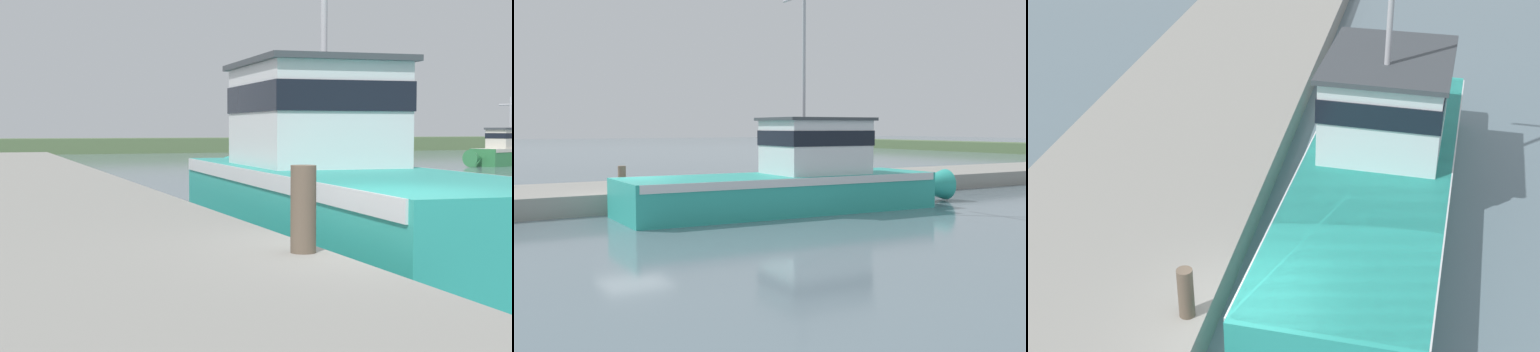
{
  "view_description": "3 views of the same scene",
  "coord_description": "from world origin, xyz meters",
  "views": [
    {
      "loc": [
        -4.63,
        -8.36,
        2.22
      ],
      "look_at": [
        -1.0,
        1.86,
        1.55
      ],
      "focal_mm": 55.0,
      "sensor_mm": 36.0,
      "label": 1
    },
    {
      "loc": [
        22.34,
        -8.0,
        3.24
      ],
      "look_at": [
        0.58,
        5.51,
        1.29
      ],
      "focal_mm": 45.0,
      "sensor_mm": 36.0,
      "label": 2
    },
    {
      "loc": [
        2.8,
        -10.98,
        10.04
      ],
      "look_at": [
        -0.06,
        4.16,
        1.55
      ],
      "focal_mm": 55.0,
      "sensor_mm": 36.0,
      "label": 3
    }
  ],
  "objects": [
    {
      "name": "ground_plane",
      "position": [
        0.0,
        0.0,
        0.0
      ],
      "size": [
        320.0,
        320.0,
        0.0
      ],
      "primitive_type": "plane",
      "color": "slate"
    },
    {
      "name": "fishing_boat_main",
      "position": [
        1.96,
        5.85,
        1.28
      ],
      "size": [
        4.2,
        14.69,
        9.82
      ],
      "rotation": [
        0.0,
        0.0,
        -0.06
      ],
      "color": "teal",
      "rests_on": "ground_plane"
    },
    {
      "name": "mooring_post",
      "position": [
        -1.09,
        -0.03,
        1.28
      ],
      "size": [
        0.3,
        0.3,
        1.02
      ],
      "primitive_type": "cylinder",
      "color": "brown",
      "rests_on": "dock_pier"
    },
    {
      "name": "hose_coil",
      "position": [
        -5.34,
        1.43,
        0.8
      ],
      "size": [
        0.46,
        0.46,
        0.05
      ],
      "primitive_type": "torus",
      "color": "#197A2D",
      "rests_on": "dock_pier"
    },
    {
      "name": "dock_pier",
      "position": [
        -3.71,
        0.0,
        0.39
      ],
      "size": [
        5.92,
        80.0,
        0.77
      ],
      "primitive_type": "cube",
      "color": "gray",
      "rests_on": "ground_plane"
    }
  ]
}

